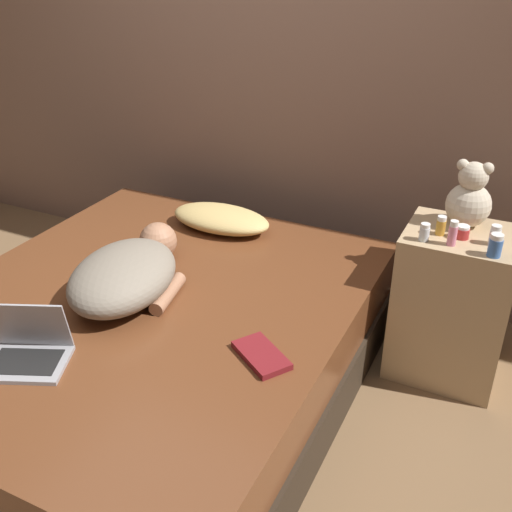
% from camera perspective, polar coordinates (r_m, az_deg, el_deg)
% --- Properties ---
extents(ground_plane, '(12.00, 12.00, 0.00)m').
position_cam_1_polar(ground_plane, '(2.83, -9.82, -12.09)').
color(ground_plane, brown).
extents(wall_back, '(8.00, 0.06, 2.60)m').
position_cam_1_polar(wall_back, '(3.31, 1.61, 19.33)').
color(wall_back, '#846656').
rests_on(wall_back, ground_plane).
extents(bed, '(1.71, 1.99, 0.47)m').
position_cam_1_polar(bed, '(2.69, -10.23, -8.32)').
color(bed, '#2D2319').
rests_on(bed, ground_plane).
extents(nightstand, '(0.48, 0.41, 0.71)m').
position_cam_1_polar(nightstand, '(2.83, 18.14, -4.40)').
color(nightstand, tan).
rests_on(nightstand, ground_plane).
extents(pillow, '(0.53, 0.29, 0.11)m').
position_cam_1_polar(pillow, '(3.09, -3.36, 3.58)').
color(pillow, tan).
rests_on(pillow, bed).
extents(person_lying, '(0.51, 0.77, 0.21)m').
position_cam_1_polar(person_lying, '(2.56, -12.12, -1.55)').
color(person_lying, gray).
rests_on(person_lying, bed).
extents(laptop, '(0.35, 0.31, 0.22)m').
position_cam_1_polar(laptop, '(2.30, -20.94, -8.26)').
color(laptop, '#9E9EA3').
rests_on(laptop, bed).
extents(teddy_bear, '(0.19, 0.19, 0.29)m').
position_cam_1_polar(teddy_bear, '(2.69, 19.67, 5.22)').
color(teddy_bear, beige).
rests_on(teddy_bear, nightstand).
extents(bottle_blue, '(0.05, 0.05, 0.09)m').
position_cam_1_polar(bottle_blue, '(2.50, 21.84, 0.93)').
color(bottle_blue, '#3866B2').
rests_on(bottle_blue, nightstand).
extents(bottle_pink, '(0.04, 0.04, 0.11)m').
position_cam_1_polar(bottle_pink, '(2.53, 18.23, 2.07)').
color(bottle_pink, pink).
rests_on(bottle_pink, nightstand).
extents(bottle_white, '(0.04, 0.04, 0.08)m').
position_cam_1_polar(bottle_white, '(2.59, 21.81, 1.85)').
color(bottle_white, white).
rests_on(bottle_white, nightstand).
extents(bottle_clear, '(0.04, 0.04, 0.08)m').
position_cam_1_polar(bottle_clear, '(2.54, 15.76, 2.18)').
color(bottle_clear, silver).
rests_on(bottle_clear, nightstand).
extents(bottle_amber, '(0.04, 0.04, 0.08)m').
position_cam_1_polar(bottle_amber, '(2.61, 17.20, 2.78)').
color(bottle_amber, gold).
rests_on(bottle_amber, nightstand).
extents(bottle_red, '(0.06, 0.06, 0.06)m').
position_cam_1_polar(bottle_red, '(2.61, 19.07, 2.17)').
color(bottle_red, '#B72D2D').
rests_on(bottle_red, nightstand).
extents(book, '(0.26, 0.23, 0.02)m').
position_cam_1_polar(book, '(2.18, 0.51, -9.43)').
color(book, maroon).
rests_on(book, bed).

